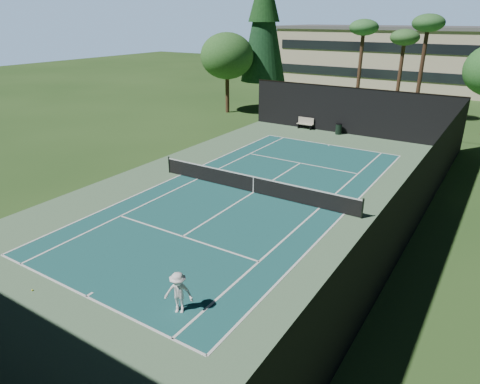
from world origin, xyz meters
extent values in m
plane|color=#284B1C|center=(0.00, 0.00, 0.00)|extent=(160.00, 160.00, 0.00)
cube|color=#567B57|center=(0.00, 0.00, 0.01)|extent=(18.00, 32.00, 0.01)
cube|color=#1A5655|center=(0.00, 0.00, 0.01)|extent=(10.97, 23.77, 0.01)
cube|color=white|center=(0.00, -11.88, 0.02)|extent=(10.97, 0.10, 0.01)
cube|color=white|center=(0.00, 11.88, 0.02)|extent=(10.97, 0.10, 0.01)
cube|color=white|center=(0.00, -6.40, 0.02)|extent=(8.23, 0.10, 0.01)
cube|color=white|center=(0.00, 6.40, 0.02)|extent=(8.23, 0.10, 0.01)
cube|color=white|center=(-5.49, 0.00, 0.02)|extent=(0.10, 23.77, 0.01)
cube|color=white|center=(5.49, 0.00, 0.02)|extent=(0.10, 23.77, 0.01)
cube|color=white|center=(-4.12, 0.00, 0.02)|extent=(0.10, 23.77, 0.01)
cube|color=white|center=(4.12, 0.00, 0.02)|extent=(0.10, 23.77, 0.01)
cube|color=white|center=(0.00, 0.00, 0.02)|extent=(0.10, 12.80, 0.01)
cube|color=white|center=(0.00, -11.73, 0.02)|extent=(0.10, 0.30, 0.01)
cube|color=white|center=(0.00, 11.73, 0.02)|extent=(0.10, 0.30, 0.01)
cylinder|color=black|center=(-6.40, 0.00, 0.55)|extent=(0.10, 0.10, 1.10)
cylinder|color=black|center=(6.40, 0.00, 0.55)|extent=(0.10, 0.10, 1.10)
cube|color=black|center=(0.00, 0.00, 0.50)|extent=(12.80, 0.02, 0.92)
cube|color=white|center=(0.00, 0.00, 0.98)|extent=(12.80, 0.04, 0.07)
cube|color=white|center=(0.00, 0.00, 0.50)|extent=(0.05, 0.03, 0.92)
cube|color=black|center=(0.00, 16.00, 2.00)|extent=(18.00, 0.04, 4.00)
cube|color=black|center=(9.00, 0.00, 2.00)|extent=(0.04, 32.00, 4.00)
cube|color=black|center=(-9.00, 0.00, 2.00)|extent=(0.04, 32.00, 4.00)
cube|color=black|center=(0.00, 16.00, 4.00)|extent=(18.00, 0.06, 0.06)
imported|color=white|center=(3.43, -10.69, 0.78)|extent=(1.16, 0.95, 1.57)
sphere|color=yellow|center=(-2.00, -12.72, 0.04)|extent=(0.07, 0.07, 0.07)
sphere|color=#C6D731|center=(-4.34, 2.15, 0.04)|extent=(0.07, 0.07, 0.07)
sphere|color=#D9F537|center=(2.79, 2.03, 0.03)|extent=(0.06, 0.06, 0.06)
sphere|color=#E7F537|center=(-6.25, 5.68, 0.03)|extent=(0.06, 0.06, 0.06)
cube|color=beige|center=(-3.90, 15.66, 0.45)|extent=(1.50, 0.45, 0.05)
cube|color=beige|center=(-3.90, 15.86, 0.75)|extent=(1.50, 0.06, 0.55)
cube|color=black|center=(-4.50, 15.66, 0.21)|extent=(0.06, 0.40, 0.42)
cube|color=black|center=(-3.30, 15.66, 0.21)|extent=(0.06, 0.40, 0.42)
cylinder|color=black|center=(-0.64, 15.47, 0.45)|extent=(0.52, 0.52, 0.90)
cylinder|color=black|center=(-0.64, 15.47, 0.92)|extent=(0.56, 0.56, 0.05)
cylinder|color=#4D3021|center=(-12.00, 22.00, 1.80)|extent=(0.50, 0.50, 3.60)
cone|color=#13351B|center=(-12.00, 22.00, 9.00)|extent=(4.80, 4.80, 12.00)
cylinder|color=#4F3322|center=(-2.00, 24.00, 4.28)|extent=(0.36, 0.36, 8.55)
ellipsoid|color=#306C31|center=(-2.00, 24.00, 8.55)|extent=(2.80, 2.80, 1.54)
cylinder|color=#4E3221|center=(1.50, 26.00, 3.83)|extent=(0.36, 0.36, 7.65)
ellipsoid|color=#32622C|center=(1.50, 26.00, 7.65)|extent=(2.80, 2.80, 1.54)
cylinder|color=#432B1D|center=(4.00, 23.00, 4.50)|extent=(0.36, 0.36, 9.00)
ellipsoid|color=#2E642D|center=(4.00, 23.00, 9.00)|extent=(2.80, 2.80, 1.54)
cylinder|color=#4F3522|center=(-14.00, 18.00, 1.87)|extent=(0.40, 0.40, 3.74)
ellipsoid|color=#2D6226|center=(-14.00, 18.00, 5.78)|extent=(5.44, 5.44, 4.62)
cube|color=beige|center=(0.00, 46.00, 4.00)|extent=(40.00, 12.00, 8.00)
cube|color=#59595B|center=(0.00, 46.00, 8.10)|extent=(40.50, 12.50, 0.40)
cube|color=black|center=(0.00, 39.95, 2.40)|extent=(38.00, 0.15, 1.20)
cube|color=black|center=(0.00, 39.95, 5.80)|extent=(38.00, 0.15, 1.20)
camera|label=1|loc=(11.73, -19.80, 9.48)|focal=32.00mm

